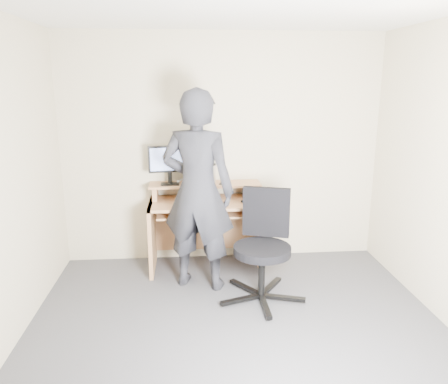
{
  "coord_description": "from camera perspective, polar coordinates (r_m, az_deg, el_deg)",
  "views": [
    {
      "loc": [
        -0.38,
        -3.01,
        2.0
      ],
      "look_at": [
        -0.04,
        1.05,
        0.95
      ],
      "focal_mm": 35.0,
      "sensor_mm": 36.0,
      "label": 1
    }
  ],
  "objects": [
    {
      "name": "travel_mug",
      "position": [
        4.75,
        -1.61,
        2.38
      ],
      "size": [
        0.1,
        0.1,
        0.19
      ],
      "primitive_type": "cylinder",
      "rotation": [
        0.0,
        0.0,
        0.11
      ],
      "color": "silver",
      "rests_on": "desk"
    },
    {
      "name": "charger",
      "position": [
        4.65,
        -4.94,
        1.08
      ],
      "size": [
        0.05,
        0.04,
        0.03
      ],
      "primitive_type": "cube",
      "rotation": [
        0.0,
        0.0,
        -0.03
      ],
      "color": "black",
      "rests_on": "desk"
    },
    {
      "name": "person",
      "position": [
        4.17,
        -3.44,
        0.12
      ],
      "size": [
        0.82,
        0.67,
        1.94
      ],
      "primitive_type": "imported",
      "rotation": [
        0.0,
        0.0,
        2.82
      ],
      "color": "black",
      "rests_on": "ground"
    },
    {
      "name": "headphones",
      "position": [
        4.77,
        -5.2,
        1.29
      ],
      "size": [
        0.19,
        0.19,
        0.06
      ],
      "primitive_type": "torus",
      "rotation": [
        0.26,
        0.0,
        -0.25
      ],
      "color": "silver",
      "rests_on": "desk"
    },
    {
      "name": "ceiling",
      "position": [
        3.07,
        2.63,
        23.79
      ],
      "size": [
        3.5,
        3.5,
        0.02
      ],
      "primitive_type": "cube",
      "color": "white",
      "rests_on": "back_wall"
    },
    {
      "name": "back_wall",
      "position": [
        4.83,
        -0.22,
        5.54
      ],
      "size": [
        3.5,
        0.02,
        2.5
      ],
      "primitive_type": "cube",
      "color": "#BBB295",
      "rests_on": "ground"
    },
    {
      "name": "keyboard",
      "position": [
        4.57,
        -3.25,
        -2.54
      ],
      "size": [
        0.49,
        0.3,
        0.03
      ],
      "primitive_type": "cube",
      "rotation": [
        0.0,
        0.0,
        -0.28
      ],
      "color": "black",
      "rests_on": "desk"
    },
    {
      "name": "mouse",
      "position": [
        4.57,
        2.8,
        -1.19
      ],
      "size": [
        0.11,
        0.09,
        0.04
      ],
      "primitive_type": "ellipsoid",
      "rotation": [
        0.0,
        0.0,
        -0.35
      ],
      "color": "black",
      "rests_on": "desk"
    },
    {
      "name": "external_drive",
      "position": [
        4.76,
        -4.21,
        2.41
      ],
      "size": [
        0.11,
        0.15,
        0.2
      ],
      "primitive_type": "cube",
      "rotation": [
        0.0,
        0.0,
        0.35
      ],
      "color": "black",
      "rests_on": "desk"
    },
    {
      "name": "ground",
      "position": [
        3.63,
        2.15,
        -18.96
      ],
      "size": [
        3.5,
        3.5,
        0.0
      ],
      "primitive_type": "plane",
      "color": "#4C4B50",
      "rests_on": "ground"
    },
    {
      "name": "monitor",
      "position": [
        4.65,
        -7.14,
        3.99
      ],
      "size": [
        0.44,
        0.12,
        0.42
      ],
      "rotation": [
        0.0,
        0.0,
        0.16
      ],
      "color": "black",
      "rests_on": "desk"
    },
    {
      "name": "desk",
      "position": [
        4.77,
        -2.4,
        -3.29
      ],
      "size": [
        1.2,
        0.6,
        0.91
      ],
      "color": "tan",
      "rests_on": "ground"
    },
    {
      "name": "office_chair",
      "position": [
        4.08,
        5.18,
        -6.49
      ],
      "size": [
        0.8,
        0.76,
        1.0
      ],
      "rotation": [
        0.0,
        0.0,
        -0.31
      ],
      "color": "black",
      "rests_on": "ground"
    },
    {
      "name": "smartphone",
      "position": [
        4.72,
        -0.08,
        1.17
      ],
      "size": [
        0.11,
        0.15,
        0.01
      ],
      "primitive_type": "cube",
      "rotation": [
        0.0,
        0.0,
        -0.34
      ],
      "color": "black",
      "rests_on": "desk"
    }
  ]
}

